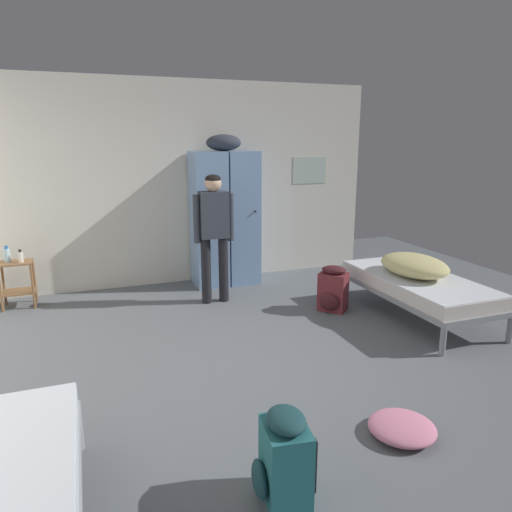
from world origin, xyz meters
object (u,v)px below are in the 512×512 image
Objects in this scene: backpack_teal at (284,458)px; clothes_pile_pink at (402,427)px; bed_right at (417,285)px; bedding_heap at (414,265)px; backpack_maroon at (333,290)px; person_traveler at (214,227)px; water_bottle at (7,255)px; lotion_bottle at (21,257)px; shelf_unit at (17,280)px; locker_bank at (225,216)px.

clothes_pile_pink is at bearing 14.32° from backpack_teal.
bed_right is 4.07× the size of clothes_pile_pink.
bedding_heap is 0.97m from backpack_maroon.
water_bottle is (-2.39, 0.67, -0.31)m from person_traveler.
backpack_teal is (1.69, -4.01, -0.38)m from lotion_bottle.
person_traveler is (-2.01, 1.26, 0.36)m from bedding_heap.
shelf_unit is 3.65× the size of lotion_bottle.
backpack_maroon is (-0.77, 0.47, -0.35)m from bedding_heap.
bed_right is at bearing -71.81° from bedding_heap.
shelf_unit is at bearing 156.11° from bedding_heap.
bedding_heap is 4.50× the size of water_bottle.
locker_bank reaches higher than backpack_teal.
backpack_teal is (-2.57, -2.08, -0.12)m from bed_right.
lotion_bottle is 4.37m from backpack_teal.
bedding_heap is at bearing -50.64° from locker_bank.
person_traveler reaches higher than bed_right.
backpack_maroon is at bearing -60.33° from locker_bank.
bed_right reaches higher than clothes_pile_pink.
shelf_unit is at bearing -177.92° from locker_bank.
clothes_pile_pink is (-0.77, -2.35, -0.20)m from backpack_maroon.
person_traveler is at bearing -15.29° from lotion_bottle.
water_bottle is 3.93m from backpack_maroon.
shelf_unit is 4.42m from backpack_teal.
bedding_heap is 2.49m from clothes_pile_pink.
bed_right is (4.33, -1.97, 0.04)m from shelf_unit.
bedding_heap is at bearing 50.74° from clothes_pile_pink.
locker_bank is 3.76× the size of backpack_maroon.
clothes_pile_pink is (-1.54, -1.88, -0.55)m from bedding_heap.
person_traveler is 3.52m from backpack_teal.
lotion_bottle is 0.28× the size of backpack_maroon.
locker_bank is 1.09× the size of bed_right.
lotion_bottle reaches higher than clothes_pile_pink.
backpack_maroon is 1.18× the size of clothes_pile_pink.
lotion_bottle is 4.66m from clothes_pile_pink.
lotion_bottle is at bearing 158.04° from backpack_maroon.
bedding_heap is at bearing 40.02° from backpack_teal.
bedding_heap is at bearing -23.79° from lotion_bottle.
water_bottle is 0.36× the size of backpack_maroon.
bed_right is 0.96m from backpack_maroon.
water_bottle is 4.49m from backpack_teal.
backpack_maroon is (1.24, -0.79, -0.70)m from person_traveler.
shelf_unit is at bearing 113.52° from backpack_teal.
shelf_unit is at bearing 126.19° from clothes_pile_pink.
lotion_bottle is (-4.26, 1.93, 0.26)m from bed_right.
shelf_unit is 1.04× the size of backpack_teal.
backpack_maroon is at bearing -32.53° from person_traveler.
bedding_heap is at bearing -32.10° from person_traveler.
bed_right is 2.12× the size of bedding_heap.
clothes_pile_pink is at bearing -53.81° from shelf_unit.
backpack_maroon is at bearing -22.12° from shelf_unit.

